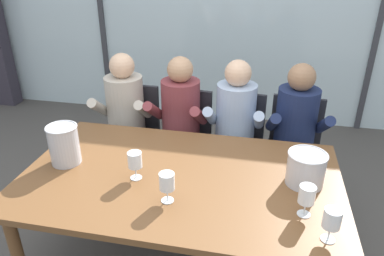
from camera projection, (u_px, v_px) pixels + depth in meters
ground at (206, 183)px, 3.42m from camera, size 14.00×14.00×0.00m
window_glass_panel at (231, 13)px, 4.21m from camera, size 7.11×0.03×2.60m
window_mullion_left at (101, 9)px, 4.49m from camera, size 0.06×0.06×2.60m
window_mullion_right at (380, 18)px, 3.90m from camera, size 0.06×0.06×2.60m
dining_table at (180, 185)px, 2.24m from camera, size 1.91×1.15×0.75m
chair_near_curtain at (134, 128)px, 3.28m from camera, size 0.45×0.45×0.90m
chair_left_of_center at (184, 133)px, 3.19m from camera, size 0.49×0.49×0.90m
chair_center at (237, 138)px, 3.11m from camera, size 0.49×0.49×0.90m
chair_right_of_center at (293, 143)px, 3.02m from camera, size 0.49×0.49×0.90m
person_beige_jumper at (123, 115)px, 3.10m from camera, size 0.49×0.63×1.22m
person_maroon_top at (178, 120)px, 3.01m from camera, size 0.48×0.62×1.22m
person_pale_blue_shirt at (234, 125)px, 2.93m from camera, size 0.46×0.61×1.22m
person_navy_polo at (296, 131)px, 2.84m from camera, size 0.49×0.63×1.22m
ice_bucket_primary at (64, 144)px, 2.29m from camera, size 0.19×0.19×0.26m
ice_bucket_secondary at (306, 168)px, 2.09m from camera, size 0.23×0.23×0.20m
wine_glass_by_left_taster at (307, 196)px, 1.84m from camera, size 0.08×0.08×0.17m
wine_glass_near_bucket at (167, 182)px, 1.94m from camera, size 0.08×0.08×0.17m
wine_glass_center_pour at (135, 161)px, 2.13m from camera, size 0.08×0.08×0.17m
wine_glass_by_right_taster at (332, 220)px, 1.67m from camera, size 0.08×0.08×0.17m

